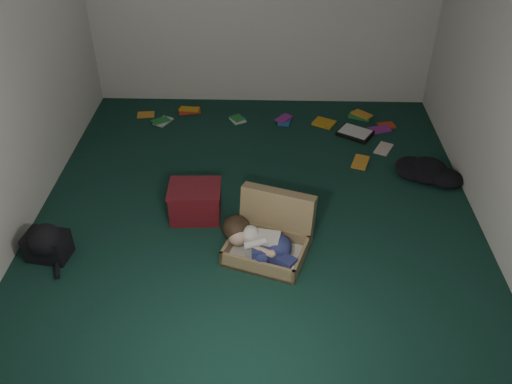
{
  "coord_description": "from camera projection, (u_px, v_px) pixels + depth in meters",
  "views": [
    {
      "loc": [
        0.11,
        -3.87,
        3.12
      ],
      "look_at": [
        0.0,
        -0.15,
        0.35
      ],
      "focal_mm": 38.0,
      "sensor_mm": 36.0,
      "label": 1
    }
  ],
  "objects": [
    {
      "name": "suitcase",
      "position": [
        271.0,
        235.0,
        4.51
      ],
      "size": [
        0.8,
        0.79,
        0.47
      ],
      "rotation": [
        0.0,
        0.0,
        -0.32
      ],
      "color": "#927950",
      "rests_on": "floor"
    },
    {
      "name": "maroon_bin",
      "position": [
        195.0,
        202.0,
        4.84
      ],
      "size": [
        0.47,
        0.38,
        0.32
      ],
      "rotation": [
        0.0,
        0.0,
        0.03
      ],
      "color": "#5C1219",
      "rests_on": "floor"
    },
    {
      "name": "wall_left",
      "position": [
        2.0,
        79.0,
        4.24
      ],
      "size": [
        0.0,
        4.5,
        4.5
      ],
      "primitive_type": "plane",
      "rotation": [
        1.57,
        0.0,
        1.57
      ],
      "color": "silver",
      "rests_on": "ground"
    },
    {
      "name": "person",
      "position": [
        259.0,
        242.0,
        4.38
      ],
      "size": [
        0.63,
        0.48,
        0.29
      ],
      "rotation": [
        0.0,
        0.0,
        -0.32
      ],
      "color": "beige",
      "rests_on": "suitcase"
    },
    {
      "name": "wall_front",
      "position": [
        242.0,
        303.0,
        2.39
      ],
      "size": [
        4.5,
        0.0,
        4.5
      ],
      "primitive_type": "plane",
      "rotation": [
        -1.57,
        0.0,
        0.0
      ],
      "color": "silver",
      "rests_on": "ground"
    },
    {
      "name": "backpack",
      "position": [
        47.0,
        245.0,
        4.44
      ],
      "size": [
        0.47,
        0.4,
        0.25
      ],
      "primitive_type": null,
      "rotation": [
        0.0,
        0.0,
        -0.16
      ],
      "color": "black",
      "rests_on": "floor"
    },
    {
      "name": "floor",
      "position": [
        256.0,
        213.0,
        4.97
      ],
      "size": [
        4.5,
        4.5,
        0.0
      ],
      "primitive_type": "plane",
      "color": "#113127",
      "rests_on": "ground"
    },
    {
      "name": "paper_tray",
      "position": [
        355.0,
        133.0,
        6.08
      ],
      "size": [
        0.45,
        0.42,
        0.05
      ],
      "rotation": [
        0.0,
        0.0,
        -0.55
      ],
      "color": "black",
      "rests_on": "floor"
    },
    {
      "name": "clothing_pile",
      "position": [
        428.0,
        171.0,
        5.4
      ],
      "size": [
        0.52,
        0.48,
        0.13
      ],
      "primitive_type": null,
      "rotation": [
        0.0,
        0.0,
        -0.42
      ],
      "color": "black",
      "rests_on": "floor"
    },
    {
      "name": "book_scatter",
      "position": [
        290.0,
        126.0,
        6.23
      ],
      "size": [
        3.05,
        1.31,
        0.02
      ],
      "color": "orange",
      "rests_on": "floor"
    }
  ]
}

